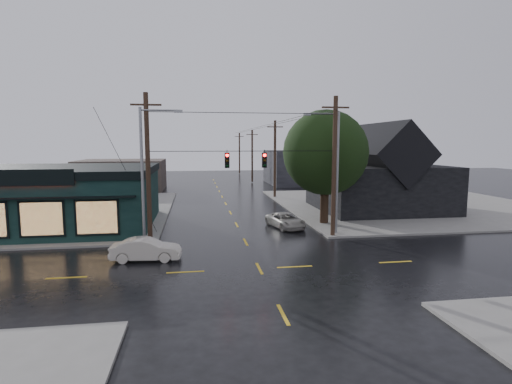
{
  "coord_description": "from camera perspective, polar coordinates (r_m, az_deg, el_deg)",
  "views": [
    {
      "loc": [
        -3.39,
        -20.95,
        6.83
      ],
      "look_at": [
        0.45,
        4.1,
        3.73
      ],
      "focal_mm": 28.0,
      "sensor_mm": 36.0,
      "label": 1
    }
  ],
  "objects": [
    {
      "name": "utility_pole_ne",
      "position": [
        29.96,
        10.88,
        -6.34
      ],
      "size": [
        2.0,
        0.32,
        10.15
      ],
      "primitive_type": null,
      "color": "black",
      "rests_on": "ground"
    },
    {
      "name": "sedan_cream",
      "position": [
        24.43,
        -15.44,
        -7.92
      ],
      "size": [
        4.1,
        1.65,
        1.32
      ],
      "primitive_type": "imported",
      "rotation": [
        0.0,
        0.0,
        1.51
      ],
      "color": "beige",
      "rests_on": "ground"
    },
    {
      "name": "ne_building",
      "position": [
        42.23,
        17.15,
        3.46
      ],
      "size": [
        12.6,
        11.6,
        8.75
      ],
      "color": "black",
      "rests_on": "ground"
    },
    {
      "name": "span_signal_assembly",
      "position": [
        27.69,
        -1.48,
        4.62
      ],
      "size": [
        13.0,
        0.48,
        1.23
      ],
      "color": "black",
      "rests_on": "ground"
    },
    {
      "name": "pizza_shop",
      "position": [
        36.08,
        -27.41,
        -0.62
      ],
      "size": [
        16.3,
        12.34,
        4.9
      ],
      "color": "black",
      "rests_on": "ground"
    },
    {
      "name": "bg_building_west",
      "position": [
        62.04,
        -18.55,
        2.32
      ],
      "size": [
        12.0,
        10.0,
        4.4
      ],
      "primitive_type": "cube",
      "color": "#3A2F2A",
      "rests_on": "ground"
    },
    {
      "name": "sidewalk_ne",
      "position": [
        47.64,
        20.81,
        -1.64
      ],
      "size": [
        28.0,
        28.0,
        0.15
      ],
      "primitive_type": "cube",
      "color": "slate",
      "rests_on": "ground"
    },
    {
      "name": "suv_silver",
      "position": [
        32.59,
        4.25,
        -4.08
      ],
      "size": [
        2.98,
        4.65,
        1.19
      ],
      "primitive_type": "imported",
      "rotation": [
        0.0,
        0.0,
        0.25
      ],
      "color": "#A19D94",
      "rests_on": "ground"
    },
    {
      "name": "streetlight_nw",
      "position": [
        27.81,
        -15.61,
        -7.51
      ],
      "size": [
        5.4,
        0.3,
        9.15
      ],
      "primitive_type": null,
      "color": "gray",
      "rests_on": "ground"
    },
    {
      "name": "utility_pole_far_c",
      "position": [
        89.76,
        -2.36,
        2.6
      ],
      "size": [
        2.0,
        0.32,
        9.15
      ],
      "primitive_type": null,
      "color": "black",
      "rests_on": "ground"
    },
    {
      "name": "sidewalk_nw",
      "position": [
        44.7,
        -30.44,
        -2.7
      ],
      "size": [
        28.0,
        28.0,
        0.15
      ],
      "primitive_type": "cube",
      "color": "slate",
      "rests_on": "ground"
    },
    {
      "name": "utility_pole_far_a",
      "position": [
        50.4,
        2.69,
        -0.83
      ],
      "size": [
        2.0,
        0.32,
        9.65
      ],
      "primitive_type": null,
      "color": "black",
      "rests_on": "ground"
    },
    {
      "name": "streetlight_ne",
      "position": [
        30.77,
        11.32,
        -6.0
      ],
      "size": [
        5.4,
        0.3,
        9.15
      ],
      "primitive_type": null,
      "color": "gray",
      "rests_on": "ground"
    },
    {
      "name": "utility_pole_nw",
      "position": [
        28.45,
        -14.84,
        -7.16
      ],
      "size": [
        2.0,
        0.32,
        10.15
      ],
      "primitive_type": null,
      "color": "black",
      "rests_on": "ground"
    },
    {
      "name": "utility_pole_far_b",
      "position": [
        69.99,
        -0.55,
        1.37
      ],
      "size": [
        2.0,
        0.32,
        9.15
      ],
      "primitive_type": null,
      "color": "black",
      "rests_on": "ground"
    },
    {
      "name": "corner_tree",
      "position": [
        33.78,
        9.88,
        5.55
      ],
      "size": [
        7.09,
        7.09,
        9.47
      ],
      "color": "black",
      "rests_on": "ground"
    },
    {
      "name": "bg_building_east",
      "position": [
        68.86,
        7.67,
        3.55
      ],
      "size": [
        14.0,
        12.0,
        5.6
      ],
      "primitive_type": "cube",
      "color": "black",
      "rests_on": "ground"
    },
    {
      "name": "ground_plane",
      "position": [
        22.29,
        0.47,
        -10.88
      ],
      "size": [
        160.0,
        160.0,
        0.0
      ],
      "primitive_type": "plane",
      "color": "black"
    }
  ]
}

